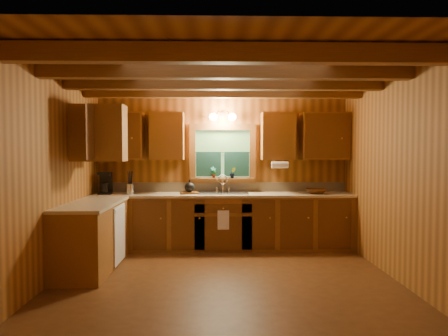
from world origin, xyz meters
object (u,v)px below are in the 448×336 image
wicker_basket (316,191)px  cutting_board (190,193)px  sink (223,196)px  coffee_maker (105,183)px

wicker_basket → cutting_board: bearing=178.4°
sink → wicker_basket: (1.52, -0.09, 0.09)m
sink → wicker_basket: 1.52m
cutting_board → wicker_basket: size_ratio=0.86×
cutting_board → wicker_basket: wicker_basket is taller
wicker_basket → coffee_maker: bearing=178.9°
cutting_board → wicker_basket: (2.06, -0.06, 0.03)m
cutting_board → sink: bearing=-9.1°
coffee_maker → wicker_basket: coffee_maker is taller
coffee_maker → cutting_board: coffee_maker is taller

